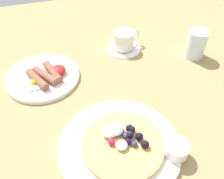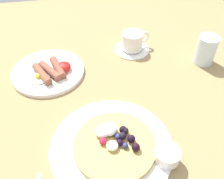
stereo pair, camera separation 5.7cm
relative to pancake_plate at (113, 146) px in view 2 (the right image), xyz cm
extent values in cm
cube|color=#9A7F50|center=(-0.32, 14.58, -2.19)|extent=(198.32, 141.94, 3.00)
cylinder|color=white|center=(0.00, 0.00, 0.00)|extent=(28.46, 28.46, 1.39)
cylinder|color=tan|center=(0.30, -0.70, 1.30)|extent=(18.95, 18.95, 1.21)
sphere|color=black|center=(4.64, -2.96, 2.84)|extent=(1.87, 1.87, 1.87)
sphere|color=black|center=(4.18, -0.64, 2.83)|extent=(1.86, 1.86, 1.86)
sphere|color=black|center=(2.87, 2.21, 2.80)|extent=(1.79, 1.79, 1.79)
sphere|color=black|center=(1.39, -1.07, 2.68)|extent=(1.55, 1.55, 1.55)
sphere|color=navy|center=(1.39, 0.65, 2.60)|extent=(1.39, 1.39, 1.39)
sphere|color=navy|center=(0.58, 1.61, 2.53)|extent=(1.26, 1.26, 1.26)
sphere|color=navy|center=(1.68, -0.77, 2.41)|extent=(1.02, 1.02, 1.02)
sphere|color=navy|center=(2.52, -2.00, 2.58)|extent=(1.34, 1.34, 1.34)
sphere|color=black|center=(2.34, 0.54, 2.80)|extent=(1.80, 1.80, 1.80)
sphere|color=black|center=(3.29, 1.81, 2.75)|extent=(1.69, 1.69, 1.69)
sphere|color=red|center=(-2.23, -0.10, 2.70)|extent=(1.60, 1.60, 1.60)
ellipsoid|color=white|center=(-0.20, -1.59, 2.71)|extent=(2.69, 2.69, 1.62)
ellipsoid|color=white|center=(-0.01, 2.81, 3.02)|extent=(3.72, 3.72, 2.23)
ellipsoid|color=white|center=(-1.98, 2.51, 2.94)|extent=(3.47, 3.47, 2.08)
cylinder|color=white|center=(11.01, -5.57, 2.15)|extent=(5.68, 5.68, 2.91)
cylinder|color=brown|center=(11.01, -5.57, 2.73)|extent=(4.66, 4.66, 0.35)
cylinder|color=white|center=(-15.07, 30.37, -0.06)|extent=(22.40, 22.40, 1.26)
cylinder|color=brown|center=(-11.83, 29.73, 1.71)|extent=(5.07, 9.80, 2.28)
cylinder|color=#8E5442|center=(-14.19, 28.58, 1.71)|extent=(7.16, 9.24, 2.28)
cylinder|color=brown|center=(-16.54, 27.42, 1.71)|extent=(6.24, 9.59, 2.28)
ellipsoid|color=white|center=(-17.63, 26.70, 0.87)|extent=(6.87, 5.84, 0.60)
sphere|color=yellow|center=(-17.63, 26.70, 1.37)|extent=(2.00, 2.00, 2.00)
ellipsoid|color=#B21F1B|center=(-10.07, 29.72, 1.80)|extent=(4.47, 4.47, 2.46)
cylinder|color=white|center=(13.60, 38.28, -0.27)|extent=(12.26, 12.26, 0.85)
cylinder|color=white|center=(13.60, 38.28, 3.09)|extent=(7.15, 7.15, 5.86)
torus|color=white|center=(18.01, 39.48, 3.38)|extent=(4.15, 1.84, 4.08)
cylinder|color=brown|center=(13.60, 38.28, 4.96)|extent=(6.08, 6.08, 0.47)
cylinder|color=silver|center=(35.10, 27.62, 3.97)|extent=(6.48, 6.48, 9.32)
camera|label=1|loc=(-11.32, -30.72, 49.28)|focal=39.77mm
camera|label=2|loc=(-5.75, -32.04, 49.28)|focal=39.77mm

